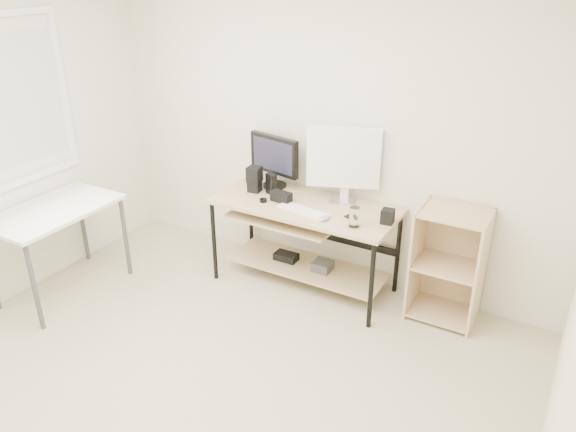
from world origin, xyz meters
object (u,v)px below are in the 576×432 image
(side_table, at_px, (54,218))
(black_monitor, at_px, (274,158))
(desk, at_px, (302,227))
(white_imac, at_px, (343,160))
(audio_controller, at_px, (271,184))
(shelf_unit, at_px, (449,263))

(side_table, xyz_separation_m, black_monitor, (1.28, 1.26, 0.34))
(desk, distance_m, white_imac, 0.65)
(side_table, relative_size, audio_controller, 5.75)
(shelf_unit, relative_size, black_monitor, 1.84)
(side_table, xyz_separation_m, shelf_unit, (2.83, 1.22, -0.22))
(black_monitor, bearing_deg, audio_controller, -57.10)
(shelf_unit, relative_size, audio_controller, 5.18)
(side_table, bearing_deg, audio_controller, 39.62)
(desk, bearing_deg, shelf_unit, 7.77)
(desk, height_order, audio_controller, audio_controller)
(desk, xyz_separation_m, side_table, (-1.65, -1.06, 0.13))
(black_monitor, bearing_deg, side_table, -124.46)
(audio_controller, bearing_deg, shelf_unit, 24.14)
(white_imac, height_order, audio_controller, white_imac)
(desk, height_order, white_imac, white_imac)
(side_table, distance_m, white_imac, 2.33)
(side_table, relative_size, shelf_unit, 1.11)
(desk, distance_m, audio_controller, 0.44)
(black_monitor, relative_size, audio_controller, 2.81)
(desk, distance_m, black_monitor, 0.63)
(side_table, bearing_deg, black_monitor, 44.61)
(side_table, bearing_deg, desk, 32.65)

